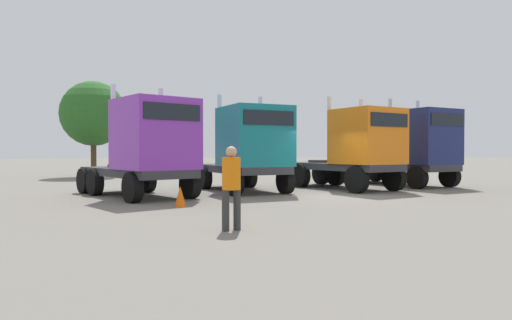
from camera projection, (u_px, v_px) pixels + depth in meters
ground at (333, 196)px, 17.61m from camera, size 200.00×200.00×0.00m
semi_truck_purple at (148, 147)px, 16.87m from camera, size 3.90×6.13×4.13m
semi_truck_teal at (249, 147)px, 19.27m from camera, size 2.63×5.91×4.08m
semi_truck_orange at (356, 148)px, 20.41m from camera, size 3.34×6.37×4.09m
semi_truck_navy at (415, 147)px, 22.55m from camera, size 3.06×6.35×4.24m
visitor_in_hivis at (231, 181)px, 10.02m from camera, size 0.46×0.45×1.81m
traffic_cone_far at (180, 197)px, 14.26m from camera, size 0.36×0.36×0.63m
oak_far_left at (93, 114)px, 30.82m from camera, size 4.26×4.26×6.31m
oak_far_centre at (178, 129)px, 38.80m from camera, size 3.12×3.12×5.14m
oak_far_right at (264, 127)px, 38.89m from camera, size 3.81×3.81×5.63m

